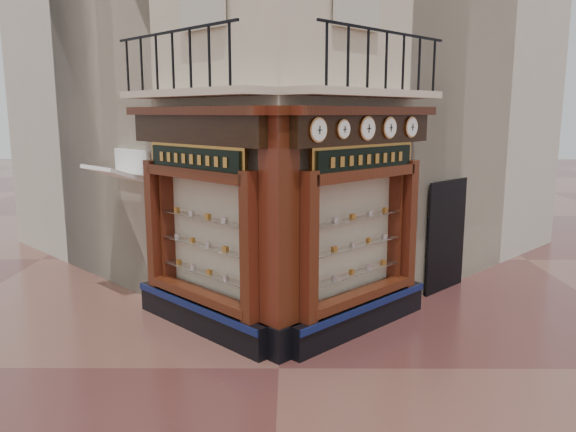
{
  "coord_description": "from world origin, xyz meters",
  "views": [
    {
      "loc": [
        0.17,
        -8.06,
        3.87
      ],
      "look_at": [
        0.13,
        2.0,
        2.02
      ],
      "focal_mm": 35.0,
      "sensor_mm": 36.0,
      "label": 1
    }
  ],
  "objects_px": {
    "signboard_left": "(195,159)",
    "signboard_right": "(366,159)",
    "clock_e": "(411,127)",
    "awning": "(120,300)",
    "clock_a": "(318,130)",
    "clock_b": "(343,129)",
    "clock_c": "(367,128)",
    "clock_d": "(389,128)",
    "corner_pilaster": "(279,238)"
  },
  "relations": [
    {
      "from": "clock_b",
      "to": "signboard_right",
      "type": "bearing_deg",
      "value": 8.44
    },
    {
      "from": "clock_b",
      "to": "awning",
      "type": "distance_m",
      "value": 6.17
    },
    {
      "from": "clock_c",
      "to": "signboard_right",
      "type": "bearing_deg",
      "value": 42.34
    },
    {
      "from": "clock_c",
      "to": "clock_b",
      "type": "bearing_deg",
      "value": 180.0
    },
    {
      "from": "clock_c",
      "to": "clock_d",
      "type": "height_order",
      "value": "clock_c"
    },
    {
      "from": "corner_pilaster",
      "to": "signboard_left",
      "type": "xyz_separation_m",
      "value": [
        -1.46,
        1.01,
        1.15
      ]
    },
    {
      "from": "corner_pilaster",
      "to": "awning",
      "type": "height_order",
      "value": "corner_pilaster"
    },
    {
      "from": "clock_d",
      "to": "signboard_right",
      "type": "xyz_separation_m",
      "value": [
        -0.44,
        -0.28,
        -0.52
      ]
    },
    {
      "from": "clock_b",
      "to": "signboard_left",
      "type": "xyz_separation_m",
      "value": [
        -2.47,
        0.6,
        -0.52
      ]
    },
    {
      "from": "corner_pilaster",
      "to": "clock_a",
      "type": "bearing_deg",
      "value": -46.02
    },
    {
      "from": "clock_a",
      "to": "awning",
      "type": "distance_m",
      "value": 6.05
    },
    {
      "from": "clock_a",
      "to": "clock_b",
      "type": "xyz_separation_m",
      "value": [
        0.42,
        0.42,
        0.0
      ]
    },
    {
      "from": "clock_a",
      "to": "awning",
      "type": "bearing_deg",
      "value": 100.83
    },
    {
      "from": "clock_a",
      "to": "clock_b",
      "type": "distance_m",
      "value": 0.59
    },
    {
      "from": "clock_c",
      "to": "clock_d",
      "type": "relative_size",
      "value": 1.06
    },
    {
      "from": "clock_a",
      "to": "awning",
      "type": "relative_size",
      "value": 0.3
    },
    {
      "from": "clock_d",
      "to": "awning",
      "type": "height_order",
      "value": "clock_d"
    },
    {
      "from": "corner_pilaster",
      "to": "clock_d",
      "type": "bearing_deg",
      "value": -10.71
    },
    {
      "from": "clock_a",
      "to": "clock_c",
      "type": "bearing_deg",
      "value": 0.0
    },
    {
      "from": "clock_a",
      "to": "clock_b",
      "type": "height_order",
      "value": "clock_a"
    },
    {
      "from": "corner_pilaster",
      "to": "clock_a",
      "type": "distance_m",
      "value": 1.78
    },
    {
      "from": "clock_a",
      "to": "clock_c",
      "type": "xyz_separation_m",
      "value": [
        0.86,
        0.86,
        0.0
      ]
    },
    {
      "from": "clock_d",
      "to": "clock_a",
      "type": "bearing_deg",
      "value": -180.0
    },
    {
      "from": "clock_e",
      "to": "signboard_right",
      "type": "height_order",
      "value": "clock_e"
    },
    {
      "from": "clock_c",
      "to": "clock_e",
      "type": "distance_m",
      "value": 1.3
    },
    {
      "from": "clock_b",
      "to": "awning",
      "type": "height_order",
      "value": "clock_b"
    },
    {
      "from": "clock_e",
      "to": "corner_pilaster",
      "type": "bearing_deg",
      "value": 171.72
    },
    {
      "from": "clock_d",
      "to": "corner_pilaster",
      "type": "bearing_deg",
      "value": 169.29
    },
    {
      "from": "clock_e",
      "to": "awning",
      "type": "bearing_deg",
      "value": 125.77
    },
    {
      "from": "clock_b",
      "to": "clock_c",
      "type": "xyz_separation_m",
      "value": [
        0.44,
        0.44,
        -0.0
      ]
    },
    {
      "from": "clock_a",
      "to": "clock_e",
      "type": "relative_size",
      "value": 1.0
    },
    {
      "from": "clock_a",
      "to": "signboard_right",
      "type": "distance_m",
      "value": 1.44
    },
    {
      "from": "signboard_left",
      "to": "clock_c",
      "type": "bearing_deg",
      "value": -138.22
    },
    {
      "from": "clock_b",
      "to": "clock_d",
      "type": "distance_m",
      "value": 1.25
    },
    {
      "from": "signboard_left",
      "to": "signboard_right",
      "type": "bearing_deg",
      "value": -135.0
    },
    {
      "from": "corner_pilaster",
      "to": "signboard_right",
      "type": "height_order",
      "value": "corner_pilaster"
    },
    {
      "from": "clock_a",
      "to": "clock_c",
      "type": "height_order",
      "value": "clock_c"
    },
    {
      "from": "clock_c",
      "to": "signboard_left",
      "type": "relative_size",
      "value": 0.21
    },
    {
      "from": "clock_b",
      "to": "awning",
      "type": "bearing_deg",
      "value": 107.53
    },
    {
      "from": "clock_a",
      "to": "signboard_right",
      "type": "height_order",
      "value": "clock_a"
    },
    {
      "from": "clock_a",
      "to": "clock_b",
      "type": "bearing_deg",
      "value": -0.0
    },
    {
      "from": "awning",
      "to": "signboard_right",
      "type": "relative_size",
      "value": 0.66
    },
    {
      "from": "clock_d",
      "to": "clock_b",
      "type": "bearing_deg",
      "value": -180.0
    },
    {
      "from": "awning",
      "to": "signboard_right",
      "type": "xyz_separation_m",
      "value": [
        4.88,
        -1.7,
        3.1
      ]
    },
    {
      "from": "clock_c",
      "to": "clock_a",
      "type": "bearing_deg",
      "value": 180.0
    },
    {
      "from": "clock_d",
      "to": "clock_e",
      "type": "height_order",
      "value": "same"
    },
    {
      "from": "signboard_left",
      "to": "corner_pilaster",
      "type": "bearing_deg",
      "value": -169.75
    },
    {
      "from": "signboard_right",
      "to": "awning",
      "type": "bearing_deg",
      "value": 115.79
    },
    {
      "from": "clock_e",
      "to": "signboard_left",
      "type": "bearing_deg",
      "value": 146.18
    },
    {
      "from": "clock_a",
      "to": "clock_c",
      "type": "relative_size",
      "value": 0.95
    }
  ]
}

